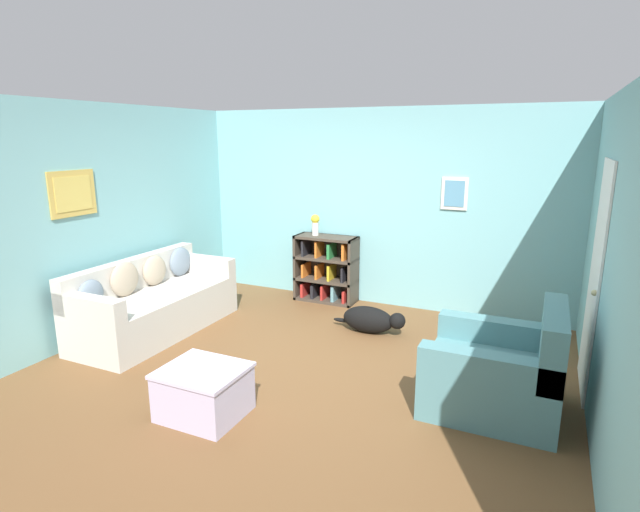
% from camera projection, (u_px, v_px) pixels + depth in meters
% --- Properties ---
extents(ground_plane, '(14.00, 14.00, 0.00)m').
position_uv_depth(ground_plane, '(303.00, 367.00, 4.95)').
color(ground_plane, brown).
extents(wall_back, '(5.60, 0.13, 2.60)m').
position_uv_depth(wall_back, '(378.00, 208.00, 6.64)').
color(wall_back, '#7AB7BC').
rests_on(wall_back, ground_plane).
extents(wall_left, '(0.13, 5.00, 2.60)m').
position_uv_depth(wall_left, '(102.00, 220.00, 5.68)').
color(wall_left, '#7AB7BC').
rests_on(wall_left, ground_plane).
extents(wall_right, '(0.16, 5.00, 2.60)m').
position_uv_depth(wall_right, '(616.00, 269.00, 3.63)').
color(wall_right, '#7AB7BC').
rests_on(wall_right, ground_plane).
extents(couch, '(0.84, 2.01, 0.87)m').
position_uv_depth(couch, '(154.00, 304.00, 5.81)').
color(couch, beige).
rests_on(couch, ground_plane).
extents(bookshelf, '(0.85, 0.36, 0.91)m').
position_uv_depth(bookshelf, '(327.00, 269.00, 6.89)').
color(bookshelf, '#42382D').
rests_on(bookshelf, ground_plane).
extents(recliner_chair, '(1.05, 0.98, 0.92)m').
position_uv_depth(recliner_chair, '(500.00, 372.00, 4.15)').
color(recliner_chair, slate).
rests_on(recliner_chair, ground_plane).
extents(coffee_table, '(0.66, 0.58, 0.41)m').
position_uv_depth(coffee_table, '(204.00, 390.00, 4.06)').
color(coffee_table, '#BCB2D1').
rests_on(coffee_table, ground_plane).
extents(dog, '(0.89, 0.28, 0.31)m').
position_uv_depth(dog, '(371.00, 320.00, 5.79)').
color(dog, black).
rests_on(dog, ground_plane).
extents(vase, '(0.12, 0.12, 0.29)m').
position_uv_depth(vase, '(315.00, 224.00, 6.79)').
color(vase, silver).
rests_on(vase, bookshelf).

